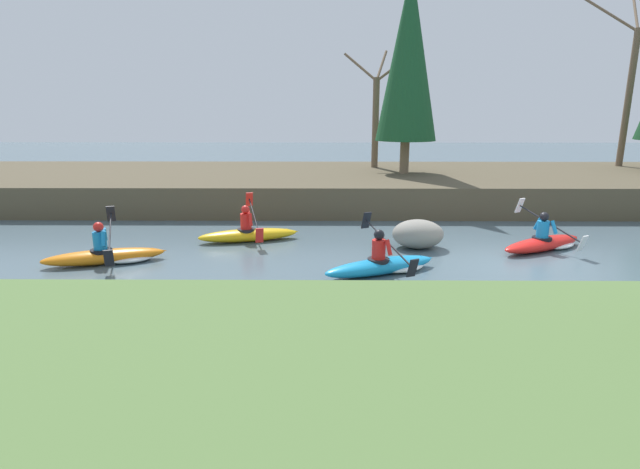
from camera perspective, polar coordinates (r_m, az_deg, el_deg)
ground_plane at (r=12.74m, az=21.39°, el=-2.95°), size 90.00×90.00×0.00m
riverbank_far at (r=20.86m, az=13.13°, el=5.48°), size 44.00×8.57×1.07m
conifer_tree_far_left at (r=20.23m, az=10.09°, el=19.50°), size 2.35×2.35×7.63m
bare_tree_upstream at (r=22.16m, az=6.43°, el=13.76°), size 2.80×2.77×5.02m
bare_tree_mid_upstream at (r=26.30m, az=31.96°, el=14.63°), size 4.24×4.19×7.75m
kayaker_lead at (r=14.11m, az=24.38°, el=-0.81°), size 2.64×1.96×1.20m
kayaker_middle at (r=11.12m, az=7.41°, el=-3.40°), size 2.70×1.95×1.20m
kayaker_trailing at (r=13.83m, az=-8.12°, el=0.14°), size 2.77×2.04×1.20m
kayaker_far_back at (r=12.74m, az=-22.95°, el=-2.17°), size 2.74×2.01×1.20m
boulder_midstream at (r=13.22m, az=11.12°, el=0.06°), size 1.33×1.04×0.75m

